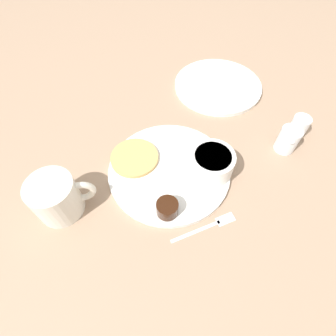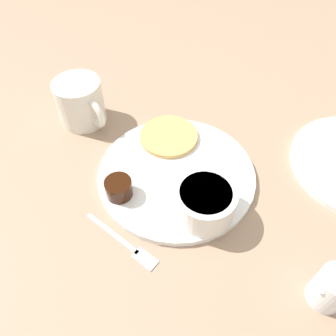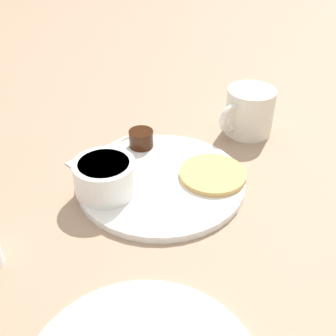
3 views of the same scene
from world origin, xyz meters
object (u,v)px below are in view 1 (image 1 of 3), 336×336
creamer_pitcher_near (288,139)px  fork (211,225)px  bowl (212,163)px  creamer_pitcher_far (299,127)px  coffee_mug (57,197)px  plate (169,170)px

creamer_pitcher_near → fork: (-0.26, 0.12, -0.03)m
fork → bowl: bearing=15.9°
bowl → creamer_pitcher_far: size_ratio=1.64×
bowl → fork: (-0.13, -0.04, -0.04)m
bowl → coffee_mug: 0.33m
creamer_pitcher_far → creamer_pitcher_near: bearing=157.6°
plate → creamer_pitcher_near: 0.30m
plate → bowl: size_ratio=2.86×
plate → creamer_pitcher_near: bearing=-56.0°
bowl → coffee_mug: (-0.19, 0.27, 0.00)m
plate → creamer_pitcher_far: size_ratio=4.69×
creamer_pitcher_near → creamer_pitcher_far: 0.06m
coffee_mug → creamer_pitcher_far: (0.38, -0.45, -0.02)m
coffee_mug → creamer_pitcher_far: 0.59m
creamer_pitcher_near → creamer_pitcher_far: bearing=-22.4°
bowl → creamer_pitcher_near: 0.21m
bowl → fork: size_ratio=0.86×
coffee_mug → fork: size_ratio=1.02×
bowl → creamer_pitcher_near: same height
fork → plate: bearing=52.3°
plate → bowl: bowl is taller
bowl → creamer_pitcher_near: bearing=-48.6°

